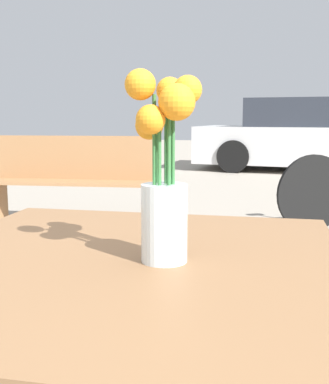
% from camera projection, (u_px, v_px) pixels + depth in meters
% --- Properties ---
extents(table_front, '(0.88, 0.91, 0.75)m').
position_uv_depth(table_front, '(122.00, 310.00, 0.95)').
color(table_front, brown).
rests_on(table_front, ground_plane).
extents(flower_vase, '(0.13, 0.13, 0.35)m').
position_uv_depth(flower_vase, '(165.00, 177.00, 0.89)').
color(flower_vase, silver).
rests_on(flower_vase, table_front).
extents(bench_near, '(1.58, 0.51, 0.85)m').
position_uv_depth(bench_near, '(74.00, 179.00, 4.38)').
color(bench_near, '#9E7047').
rests_on(bench_near, ground_plane).
extents(parked_car, '(4.38, 2.26, 1.36)m').
position_uv_depth(parked_car, '(311.00, 137.00, 9.13)').
color(parked_car, silver).
rests_on(parked_car, ground_plane).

